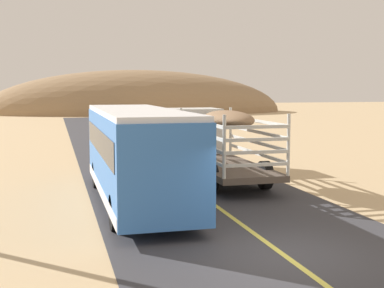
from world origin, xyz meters
name	(u,v)px	position (x,y,z in m)	size (l,w,h in m)	color
ground_plane	(281,254)	(0.00, 0.00, 0.00)	(240.00, 240.00, 0.00)	tan
road_surface	(281,254)	(0.00, 0.00, 0.01)	(8.00, 120.00, 0.02)	#38383D
road_centre_line	(281,253)	(0.00, 0.00, 0.02)	(0.16, 117.60, 0.00)	#D8CC4C
livestock_truck	(206,134)	(1.63, 12.08, 1.79)	(2.53, 9.70, 3.02)	silver
bus	(137,153)	(-2.48, 6.30, 1.75)	(2.54, 10.00, 3.21)	#3872C6
car_far	(140,124)	(1.40, 29.65, 1.09)	(1.90, 4.62, 1.93)	silver
distant_hill	(137,112)	(7.88, 73.19, 0.00)	(48.25, 23.12, 13.65)	#957553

